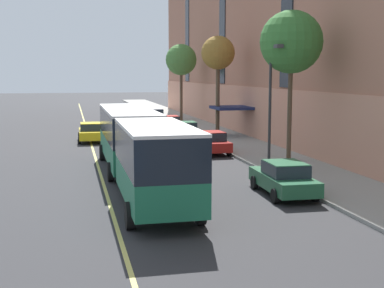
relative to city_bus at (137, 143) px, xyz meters
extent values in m
plane|color=#303033|center=(0.46, 1.39, -2.05)|extent=(260.00, 260.00, 0.00)
cube|color=#9E9B93|center=(9.60, 4.39, -1.98)|extent=(4.66, 160.00, 0.15)
cube|color=tan|center=(11.86, 1.39, 0.15)|extent=(0.14, 110.00, 4.40)
cube|color=navy|center=(10.33, 17.48, 0.55)|extent=(3.20, 3.40, 0.24)
cube|color=#1E232B|center=(11.88, 42.64, 12.57)|extent=(0.10, 2.00, 20.20)
cube|color=#1E704C|center=(-0.02, 4.07, -0.80)|extent=(2.62, 10.79, 1.25)
cube|color=black|center=(-0.02, 4.07, 0.59)|extent=(2.64, 10.79, 1.53)
cube|color=white|center=(-0.02, 4.07, 1.41)|extent=(2.65, 10.79, 0.12)
cube|color=#19232D|center=(-0.04, 9.48, 0.43)|extent=(2.37, 0.09, 1.15)
cube|color=orange|center=(-0.04, 9.49, 1.17)|extent=(1.81, 0.07, 0.28)
cube|color=black|center=(-0.04, 9.50, -1.33)|extent=(2.53, 0.13, 0.24)
cube|color=white|center=(-0.94, 9.50, -1.08)|extent=(0.28, 0.06, 0.18)
cube|color=white|center=(0.86, 9.51, -1.08)|extent=(0.28, 0.06, 0.18)
cylinder|color=#595651|center=(0.01, -1.82, -0.04)|extent=(2.45, 1.01, 2.45)
cube|color=#1E704C|center=(0.02, -5.93, -0.80)|extent=(2.61, 7.23, 1.25)
cube|color=black|center=(0.02, -5.93, 0.59)|extent=(2.62, 7.23, 1.53)
cube|color=white|center=(0.02, -5.93, 1.41)|extent=(2.64, 7.23, 0.12)
cylinder|color=black|center=(-1.32, 7.83, -1.55)|extent=(0.30, 1.00, 1.00)
cylinder|color=black|center=(1.26, 7.84, -1.55)|extent=(0.30, 1.00, 1.00)
cylinder|color=black|center=(-1.29, 0.83, -1.55)|extent=(0.30, 1.00, 1.00)
cylinder|color=black|center=(1.29, 0.84, -1.55)|extent=(0.30, 1.00, 1.00)
cylinder|color=black|center=(-1.26, -7.92, -1.55)|extent=(0.30, 1.00, 1.00)
cylinder|color=black|center=(1.32, -7.91, -1.55)|extent=(0.30, 1.00, 1.00)
cube|color=#23603D|center=(6.11, 16.86, -1.41)|extent=(1.89, 4.28, 0.64)
cube|color=#232D38|center=(6.10, 16.65, -0.81)|extent=(1.60, 1.95, 0.56)
cube|color=#23603D|center=(6.10, 16.65, -0.51)|extent=(1.56, 1.87, 0.04)
cylinder|color=black|center=(5.30, 18.20, -1.73)|extent=(0.24, 0.65, 0.64)
cylinder|color=black|center=(7.00, 18.14, -1.73)|extent=(0.24, 0.65, 0.64)
cylinder|color=black|center=(5.21, 15.58, -1.73)|extent=(0.24, 0.65, 0.64)
cylinder|color=black|center=(6.91, 15.52, -1.73)|extent=(0.24, 0.65, 0.64)
cube|color=#B21E19|center=(6.19, 9.05, -1.41)|extent=(1.95, 4.35, 0.64)
cube|color=#232D38|center=(6.20, 8.84, -0.81)|extent=(1.66, 1.98, 0.56)
cube|color=#B21E19|center=(6.20, 8.84, -0.51)|extent=(1.63, 1.89, 0.04)
cylinder|color=black|center=(5.26, 10.36, -1.73)|extent=(0.24, 0.65, 0.64)
cylinder|color=black|center=(7.04, 10.41, -1.73)|extent=(0.24, 0.65, 0.64)
cylinder|color=black|center=(5.34, 7.69, -1.73)|extent=(0.24, 0.65, 0.64)
cylinder|color=black|center=(7.12, 7.75, -1.73)|extent=(0.24, 0.65, 0.64)
cube|color=#23603D|center=(6.18, -4.02, -1.41)|extent=(2.00, 4.74, 0.64)
cube|color=#232D38|center=(6.17, -4.25, -0.81)|extent=(1.69, 2.16, 0.56)
cube|color=#23603D|center=(6.17, -4.25, -0.51)|extent=(1.65, 2.07, 0.04)
cylinder|color=black|center=(5.32, -2.54, -1.73)|extent=(0.24, 0.65, 0.64)
cylinder|color=black|center=(7.13, -2.60, -1.73)|extent=(0.24, 0.65, 0.64)
cylinder|color=black|center=(5.22, -5.44, -1.73)|extent=(0.24, 0.65, 0.64)
cylinder|color=black|center=(7.03, -5.50, -1.73)|extent=(0.24, 0.65, 0.64)
cube|color=#B21E19|center=(5.95, 23.33, -1.41)|extent=(1.73, 4.34, 0.64)
cube|color=#232D38|center=(5.95, 23.11, -0.81)|extent=(1.51, 1.96, 0.56)
cube|color=#B21E19|center=(5.95, 23.11, -0.51)|extent=(1.47, 1.87, 0.04)
cylinder|color=black|center=(5.12, 24.67, -1.73)|extent=(0.22, 0.64, 0.64)
cylinder|color=black|center=(6.79, 24.66, -1.73)|extent=(0.22, 0.64, 0.64)
cylinder|color=black|center=(5.11, 21.99, -1.73)|extent=(0.22, 0.64, 0.64)
cylinder|color=black|center=(6.78, 21.98, -1.73)|extent=(0.22, 0.64, 0.64)
cube|color=#B7B7BC|center=(6.12, 33.54, -1.41)|extent=(1.83, 4.24, 0.64)
cube|color=#232D38|center=(6.12, 33.33, -0.81)|extent=(1.59, 1.92, 0.56)
cube|color=#B7B7BC|center=(6.12, 33.33, -0.51)|extent=(1.56, 1.83, 0.04)
cylinder|color=black|center=(5.23, 34.84, -1.73)|extent=(0.23, 0.64, 0.64)
cylinder|color=black|center=(6.98, 34.86, -1.73)|extent=(0.23, 0.64, 0.64)
cylinder|color=black|center=(5.26, 32.22, -1.73)|extent=(0.23, 0.64, 0.64)
cylinder|color=black|center=(7.01, 32.24, -1.73)|extent=(0.23, 0.64, 0.64)
cube|color=yellow|center=(-1.67, 17.56, -1.41)|extent=(1.90, 4.59, 0.64)
cube|color=#232D38|center=(-1.67, 17.33, -0.81)|extent=(1.65, 2.08, 0.56)
cube|color=yellow|center=(-1.67, 17.33, -0.51)|extent=(1.61, 1.98, 0.04)
cylinder|color=black|center=(-2.55, 18.99, -1.73)|extent=(0.23, 0.64, 0.64)
cylinder|color=black|center=(-0.75, 18.96, -1.73)|extent=(0.23, 0.64, 0.64)
cylinder|color=black|center=(-2.59, 16.16, -1.73)|extent=(0.23, 0.64, 0.64)
cylinder|color=black|center=(-0.79, 16.13, -1.73)|extent=(0.23, 0.64, 0.64)
cylinder|color=brown|center=(9.14, 2.36, 1.18)|extent=(0.26, 0.26, 6.16)
sphere|color=#387533|center=(9.14, 2.36, 5.24)|extent=(3.59, 3.59, 3.59)
cylinder|color=brown|center=(9.14, 17.84, 1.26)|extent=(0.34, 0.34, 6.33)
sphere|color=olive|center=(9.14, 17.84, 5.22)|extent=(2.86, 2.86, 2.86)
cylinder|color=brown|center=(9.14, 33.33, 1.08)|extent=(0.31, 0.31, 5.95)
sphere|color=#4C843D|center=(9.14, 33.33, 5.02)|extent=(3.51, 3.51, 3.51)
cylinder|color=#2D2D30|center=(7.87, 2.21, 1.59)|extent=(0.16, 0.16, 6.98)
cylinder|color=#2D2D30|center=(7.87, 1.66, 4.98)|extent=(0.10, 1.10, 0.10)
cube|color=#3D3D3F|center=(7.87, 1.11, 4.93)|extent=(0.36, 0.60, 0.20)
cube|color=#E0D66B|center=(-1.70, 4.39, -2.05)|extent=(0.16, 140.00, 0.01)
camera|label=1|loc=(-3.20, -26.44, 3.46)|focal=50.00mm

